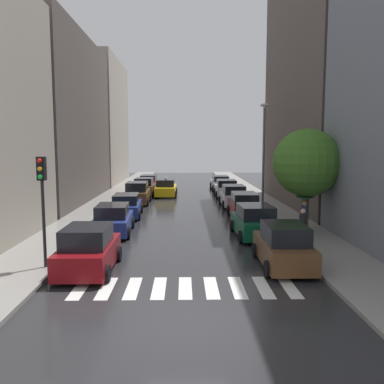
{
  "coord_description": "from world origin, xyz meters",
  "views": [
    {
      "loc": [
        -0.04,
        -10.7,
        4.91
      ],
      "look_at": [
        0.57,
        19.5,
        1.37
      ],
      "focal_mm": 38.1,
      "sensor_mm": 36.0,
      "label": 1
    }
  ],
  "objects_px": {
    "parked_car_left_second": "(113,220)",
    "parked_car_right_third": "(244,206)",
    "parked_car_left_nearest": "(88,250)",
    "street_tree_right": "(307,163)",
    "parked_car_right_fourth": "(233,196)",
    "lamp_post_right": "(264,151)",
    "parked_car_right_second": "(255,222)",
    "traffic_light_left_corner": "(42,187)",
    "parked_car_left_fifth": "(144,187)",
    "pedestrian_foreground": "(305,206)",
    "pedestrian_near_tree": "(303,225)",
    "taxi_midroad": "(166,188)",
    "parked_car_left_sixth": "(149,182)",
    "parked_car_left_third": "(126,206)",
    "parked_car_right_nearest": "(284,247)",
    "parked_car_right_sixth": "(220,183)",
    "parked_car_left_fourth": "(137,194)",
    "parked_car_right_fifth": "(226,189)"
  },
  "relations": [
    {
      "from": "parked_car_left_second",
      "to": "parked_car_right_third",
      "type": "distance_m",
      "value": 9.12
    },
    {
      "from": "parked_car_left_nearest",
      "to": "street_tree_right",
      "type": "relative_size",
      "value": 0.72
    },
    {
      "from": "parked_car_left_second",
      "to": "parked_car_right_fourth",
      "type": "height_order",
      "value": "parked_car_right_fourth"
    },
    {
      "from": "lamp_post_right",
      "to": "parked_car_right_fourth",
      "type": "bearing_deg",
      "value": 114.42
    },
    {
      "from": "parked_car_right_second",
      "to": "traffic_light_left_corner",
      "type": "xyz_separation_m",
      "value": [
        -9.18,
        -5.71,
        2.48
      ]
    },
    {
      "from": "parked_car_left_fifth",
      "to": "pedestrian_foreground",
      "type": "distance_m",
      "value": 19.99
    },
    {
      "from": "pedestrian_near_tree",
      "to": "lamp_post_right",
      "type": "height_order",
      "value": "lamp_post_right"
    },
    {
      "from": "parked_car_right_third",
      "to": "taxi_midroad",
      "type": "height_order",
      "value": "taxi_midroad"
    },
    {
      "from": "parked_car_left_second",
      "to": "lamp_post_right",
      "type": "distance_m",
      "value": 12.0
    },
    {
      "from": "parked_car_right_fourth",
      "to": "pedestrian_near_tree",
      "type": "height_order",
      "value": "pedestrian_near_tree"
    },
    {
      "from": "traffic_light_left_corner",
      "to": "parked_car_left_sixth",
      "type": "bearing_deg",
      "value": 87.01
    },
    {
      "from": "parked_car_left_third",
      "to": "parked_car_right_third",
      "type": "height_order",
      "value": "parked_car_right_third"
    },
    {
      "from": "parked_car_left_second",
      "to": "parked_car_right_third",
      "type": "relative_size",
      "value": 0.96
    },
    {
      "from": "parked_car_left_second",
      "to": "street_tree_right",
      "type": "bearing_deg",
      "value": -92.06
    },
    {
      "from": "parked_car_right_nearest",
      "to": "lamp_post_right",
      "type": "xyz_separation_m",
      "value": [
        1.59,
        12.62,
        3.65
      ]
    },
    {
      "from": "parked_car_right_sixth",
      "to": "pedestrian_foreground",
      "type": "height_order",
      "value": "pedestrian_foreground"
    },
    {
      "from": "parked_car_right_third",
      "to": "parked_car_left_fifth",
      "type": "bearing_deg",
      "value": 33.22
    },
    {
      "from": "parked_car_right_sixth",
      "to": "parked_car_left_fifth",
      "type": "bearing_deg",
      "value": 120.42
    },
    {
      "from": "parked_car_left_nearest",
      "to": "parked_car_left_second",
      "type": "xyz_separation_m",
      "value": [
        -0.2,
        6.7,
        -0.06
      ]
    },
    {
      "from": "parked_car_left_third",
      "to": "pedestrian_near_tree",
      "type": "xyz_separation_m",
      "value": [
        9.7,
        -8.15,
        0.28
      ]
    },
    {
      "from": "parked_car_right_second",
      "to": "street_tree_right",
      "type": "bearing_deg",
      "value": -74.31
    },
    {
      "from": "parked_car_left_fourth",
      "to": "traffic_light_left_corner",
      "type": "relative_size",
      "value": 0.99
    },
    {
      "from": "taxi_midroad",
      "to": "pedestrian_foreground",
      "type": "distance_m",
      "value": 18.54
    },
    {
      "from": "parked_car_right_nearest",
      "to": "lamp_post_right",
      "type": "height_order",
      "value": "lamp_post_right"
    },
    {
      "from": "parked_car_left_second",
      "to": "parked_car_right_third",
      "type": "xyz_separation_m",
      "value": [
        7.91,
        4.54,
        0.04
      ]
    },
    {
      "from": "parked_car_right_third",
      "to": "street_tree_right",
      "type": "bearing_deg",
      "value": -147.3
    },
    {
      "from": "parked_car_right_fifth",
      "to": "parked_car_right_second",
      "type": "bearing_deg",
      "value": 179.73
    },
    {
      "from": "parked_car_left_fifth",
      "to": "parked_car_right_second",
      "type": "distance_m",
      "value": 19.38
    },
    {
      "from": "pedestrian_foreground",
      "to": "lamp_post_right",
      "type": "distance_m",
      "value": 7.12
    },
    {
      "from": "street_tree_right",
      "to": "traffic_light_left_corner",
      "type": "xyz_separation_m",
      "value": [
        -12.17,
        -6.68,
        -0.61
      ]
    },
    {
      "from": "pedestrian_near_tree",
      "to": "lamp_post_right",
      "type": "relative_size",
      "value": 0.22
    },
    {
      "from": "taxi_midroad",
      "to": "lamp_post_right",
      "type": "height_order",
      "value": "lamp_post_right"
    },
    {
      "from": "parked_car_left_nearest",
      "to": "pedestrian_foreground",
      "type": "relative_size",
      "value": 2.14
    },
    {
      "from": "lamp_post_right",
      "to": "parked_car_left_nearest",
      "type": "bearing_deg",
      "value": -125.47
    },
    {
      "from": "parked_car_left_fourth",
      "to": "parked_car_left_fifth",
      "type": "relative_size",
      "value": 1.05
    },
    {
      "from": "parked_car_right_third",
      "to": "parked_car_right_sixth",
      "type": "distance_m",
      "value": 17.09
    },
    {
      "from": "parked_car_left_fourth",
      "to": "parked_car_left_sixth",
      "type": "relative_size",
      "value": 0.89
    },
    {
      "from": "parked_car_left_fifth",
      "to": "pedestrian_near_tree",
      "type": "xyz_separation_m",
      "value": [
        9.59,
        -19.73,
        0.21
      ]
    },
    {
      "from": "parked_car_left_sixth",
      "to": "parked_car_right_fifth",
      "type": "relative_size",
      "value": 1.14
    },
    {
      "from": "pedestrian_foreground",
      "to": "street_tree_right",
      "type": "bearing_deg",
      "value": -2.41
    },
    {
      "from": "parked_car_right_second",
      "to": "street_tree_right",
      "type": "distance_m",
      "value": 4.41
    },
    {
      "from": "parked_car_right_second",
      "to": "parked_car_right_fifth",
      "type": "xyz_separation_m",
      "value": [
        0.25,
        17.01,
        -0.06
      ]
    },
    {
      "from": "parked_car_right_nearest",
      "to": "parked_car_left_nearest",
      "type": "bearing_deg",
      "value": 93.17
    },
    {
      "from": "parked_car_right_sixth",
      "to": "traffic_light_left_corner",
      "type": "relative_size",
      "value": 1.1
    },
    {
      "from": "parked_car_left_second",
      "to": "parked_car_right_fifth",
      "type": "height_order",
      "value": "parked_car_left_second"
    },
    {
      "from": "parked_car_left_second",
      "to": "pedestrian_foreground",
      "type": "xyz_separation_m",
      "value": [
        10.57,
        -0.06,
        0.78
      ]
    },
    {
      "from": "parked_car_right_fourth",
      "to": "taxi_midroad",
      "type": "height_order",
      "value": "taxi_midroad"
    },
    {
      "from": "parked_car_left_fifth",
      "to": "parked_car_right_nearest",
      "type": "distance_m",
      "value": 24.51
    },
    {
      "from": "parked_car_right_fifth",
      "to": "pedestrian_foreground",
      "type": "distance_m",
      "value": 16.41
    },
    {
      "from": "parked_car_left_nearest",
      "to": "parked_car_right_sixth",
      "type": "bearing_deg",
      "value": -15.26
    }
  ]
}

